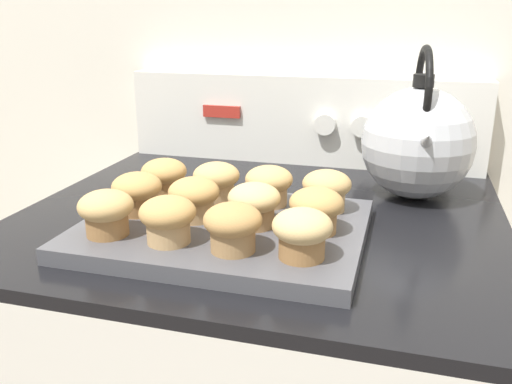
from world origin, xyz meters
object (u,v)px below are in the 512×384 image
at_px(tea_kettle, 418,141).
at_px(muffin_r1_c0, 137,192).
at_px(muffin_r1_c3, 316,209).
at_px(muffin_r0_c1, 168,218).
at_px(muffin_pan, 224,229).
at_px(muffin_r2_c2, 269,184).
at_px(muffin_r0_c3, 302,232).
at_px(muffin_r2_c0, 164,176).
at_px(muffin_r2_c1, 216,180).
at_px(muffin_r1_c1, 194,197).
at_px(muffin_r1_c2, 254,203).
at_px(muffin_r2_c3, 327,189).
at_px(muffin_r0_c0, 106,211).
at_px(muffin_r0_c2, 233,226).

bearing_deg(tea_kettle, muffin_r1_c0, -146.71).
bearing_deg(muffin_r1_c3, muffin_r0_c1, -153.97).
relative_size(muffin_pan, muffin_r2_c2, 5.39).
height_order(muffin_r0_c3, muffin_r2_c0, same).
relative_size(muffin_r2_c0, muffin_r2_c1, 1.00).
relative_size(muffin_r1_c3, muffin_r2_c0, 1.00).
bearing_deg(muffin_r0_c1, muffin_r1_c1, 89.48).
bearing_deg(muffin_r1_c2, muffin_r1_c1, 178.65).
bearing_deg(muffin_r2_c3, tea_kettle, 53.08).
bearing_deg(muffin_r2_c3, muffin_r1_c1, -153.10).
distance_m(muffin_r1_c1, muffin_r2_c2, 0.12).
bearing_deg(muffin_r1_c2, muffin_r2_c0, 153.68).
bearing_deg(muffin_r2_c0, muffin_r0_c3, -33.34).
relative_size(muffin_r0_c1, muffin_r1_c2, 1.00).
bearing_deg(muffin_r2_c0, muffin_r1_c2, -26.32).
relative_size(muffin_pan, muffin_r2_c1, 5.39).
height_order(muffin_r0_c3, muffin_r1_c1, same).
xyz_separation_m(muffin_r0_c0, tea_kettle, (0.38, 0.33, 0.04)).
bearing_deg(muffin_r1_c0, muffin_r2_c0, 87.19).
xyz_separation_m(muffin_r1_c0, muffin_r2_c3, (0.26, 0.09, 0.00)).
relative_size(muffin_r2_c3, tea_kettle, 0.28).
height_order(muffin_pan, muffin_r0_c3, muffin_r0_c3).
bearing_deg(tea_kettle, muffin_r1_c1, -139.55).
bearing_deg(muffin_r2_c1, muffin_r1_c3, -26.56).
bearing_deg(muffin_r1_c3, muffin_r0_c0, -162.14).
xyz_separation_m(muffin_r0_c2, muffin_r2_c3, (0.09, 0.17, 0.00)).
relative_size(muffin_r0_c2, muffin_r0_c3, 1.00).
distance_m(muffin_r0_c2, muffin_r2_c3, 0.19).
height_order(muffin_r0_c2, tea_kettle, tea_kettle).
height_order(muffin_r0_c0, muffin_r2_c2, same).
relative_size(muffin_r1_c1, tea_kettle, 0.28).
bearing_deg(muffin_r0_c2, muffin_r0_c1, 178.45).
distance_m(muffin_r0_c0, muffin_r0_c2, 0.17).
xyz_separation_m(muffin_r0_c2, muffin_r0_c3, (0.08, 0.00, 0.00)).
bearing_deg(muffin_r0_c2, muffin_pan, 115.93).
xyz_separation_m(muffin_r1_c1, muffin_r2_c0, (-0.08, 0.08, 0.00)).
bearing_deg(muffin_r1_c2, muffin_r0_c1, -136.96).
xyz_separation_m(muffin_r0_c0, muffin_r1_c0, (-0.00, 0.08, 0.00)).
xyz_separation_m(muffin_r2_c0, muffin_r2_c2, (0.17, 0.00, 0.00)).
distance_m(muffin_r2_c2, muffin_r2_c3, 0.09).
xyz_separation_m(muffin_r0_c1, muffin_r2_c2, (0.09, 0.17, 0.00)).
height_order(muffin_pan, muffin_r2_c2, muffin_r2_c2).
bearing_deg(muffin_r2_c3, muffin_r2_c0, -179.00).
distance_m(muffin_r0_c2, muffin_r1_c1, 0.12).
relative_size(muffin_r1_c0, muffin_r2_c0, 1.00).
bearing_deg(muffin_pan, muffin_r1_c1, 179.01).
bearing_deg(tea_kettle, muffin_r2_c1, -150.13).
height_order(muffin_r0_c2, muffin_r2_c2, same).
bearing_deg(muffin_r0_c3, muffin_r2_c3, 89.19).
height_order(muffin_pan, muffin_r0_c0, muffin_r0_c0).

